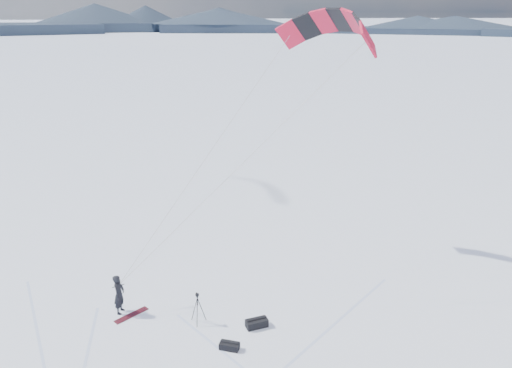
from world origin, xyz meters
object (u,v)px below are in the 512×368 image
object	(u,v)px
gear_bag_a	(257,323)
gear_bag_b	(229,346)
tripod	(198,304)
snowboard	(131,315)
snowkiter	(121,312)

from	to	relation	value
gear_bag_a	gear_bag_b	bearing A→B (deg)	-147.10
gear_bag_a	tripod	bearing A→B (deg)	151.60
gear_bag_a	gear_bag_b	distance (m)	1.81
snowboard	tripod	xyz separation A→B (m)	(2.67, -1.38, 0.88)
tripod	gear_bag_a	world-z (taller)	tripod
gear_bag_b	gear_bag_a	bearing A→B (deg)	68.69
snowboard	gear_bag_b	xyz separation A→B (m)	(3.47, -3.52, 0.13)
tripod	snowkiter	bearing A→B (deg)	140.26
snowkiter	gear_bag_b	distance (m)	5.53
snowkiter	gear_bag_b	xyz separation A→B (m)	(3.89, -3.93, 0.15)
snowkiter	tripod	distance (m)	3.68
gear_bag_a	gear_bag_b	xyz separation A→B (m)	(-1.47, -1.06, -0.03)
gear_bag_b	snowkiter	bearing A→B (deg)	167.49
snowkiter	tripod	bearing A→B (deg)	-96.01
snowboard	tripod	bearing A→B (deg)	-55.91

